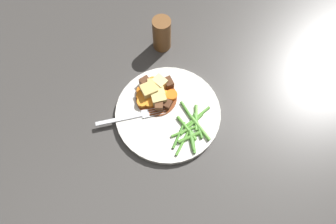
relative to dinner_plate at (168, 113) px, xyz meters
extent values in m
plane|color=#423F3D|center=(0.00, 0.00, -0.01)|extent=(3.00, 3.00, 0.00)
cylinder|color=white|center=(0.00, 0.00, 0.00)|extent=(0.26, 0.26, 0.02)
cylinder|color=brown|center=(0.05, 0.00, 0.01)|extent=(0.10, 0.10, 0.00)
cylinder|color=orange|center=(0.08, 0.02, 0.01)|extent=(0.04, 0.04, 0.01)
cylinder|color=orange|center=(0.09, -0.02, 0.01)|extent=(0.04, 0.04, 0.01)
cylinder|color=orange|center=(0.05, 0.02, 0.01)|extent=(0.04, 0.04, 0.01)
cylinder|color=orange|center=(0.06, 0.04, 0.02)|extent=(0.04, 0.04, 0.01)
cylinder|color=orange|center=(0.04, -0.02, 0.01)|extent=(0.04, 0.04, 0.01)
cylinder|color=orange|center=(0.03, -0.03, 0.02)|extent=(0.04, 0.04, 0.01)
cylinder|color=orange|center=(0.07, 0.03, 0.01)|extent=(0.04, 0.04, 0.01)
cube|color=#E5CC7A|center=(0.06, -0.01, 0.02)|extent=(0.04, 0.04, 0.03)
cube|color=#DBBC6B|center=(0.07, -0.01, 0.02)|extent=(0.04, 0.04, 0.03)
cube|color=#EAD68C|center=(0.07, -0.03, 0.02)|extent=(0.04, 0.03, 0.03)
cube|color=#E5CC7A|center=(0.04, 0.00, 0.02)|extent=(0.04, 0.04, 0.03)
cube|color=#DBBC6B|center=(0.07, 0.01, 0.02)|extent=(0.04, 0.04, 0.03)
cube|color=#4C2B19|center=(0.01, -0.01, 0.02)|extent=(0.03, 0.03, 0.02)
cube|color=#4C2B19|center=(0.06, -0.05, 0.02)|extent=(0.03, 0.02, 0.02)
cube|color=brown|center=(0.03, 0.01, 0.02)|extent=(0.04, 0.03, 0.02)
cube|color=#56331E|center=(0.10, 0.00, 0.02)|extent=(0.03, 0.03, 0.02)
cylinder|color=#599E38|center=(-0.07, 0.00, 0.01)|extent=(0.02, 0.07, 0.01)
cylinder|color=#4C8E33|center=(-0.03, -0.04, 0.01)|extent=(0.07, 0.02, 0.01)
cylinder|color=#4C8E33|center=(-0.09, 0.00, 0.01)|extent=(0.05, 0.03, 0.01)
cylinder|color=#66AD42|center=(-0.08, -0.04, 0.01)|extent=(0.07, 0.01, 0.01)
cylinder|color=#599E38|center=(-0.09, 0.00, 0.01)|extent=(0.02, 0.06, 0.01)
cylinder|color=#599E38|center=(-0.06, -0.03, 0.01)|extent=(0.02, 0.08, 0.01)
cylinder|color=#4C8E33|center=(-0.10, 0.00, 0.01)|extent=(0.05, 0.04, 0.01)
cylinder|color=#599E38|center=(-0.09, 0.02, 0.01)|extent=(0.03, 0.06, 0.01)
cylinder|color=#599E38|center=(-0.05, -0.05, 0.01)|extent=(0.01, 0.08, 0.01)
cylinder|color=#4C8E33|center=(-0.07, -0.04, 0.01)|extent=(0.06, 0.03, 0.01)
cylinder|color=#66AD42|center=(-0.05, -0.05, 0.01)|extent=(0.06, 0.05, 0.01)
cylinder|color=#599E38|center=(-0.06, -0.01, 0.01)|extent=(0.07, 0.01, 0.01)
cylinder|color=#4C8E33|center=(-0.07, 0.02, 0.01)|extent=(0.04, 0.07, 0.01)
cube|color=silver|center=(0.06, 0.11, 0.01)|extent=(0.06, 0.11, 0.00)
cube|color=silver|center=(0.03, 0.05, 0.01)|extent=(0.03, 0.03, 0.00)
cylinder|color=silver|center=(0.01, 0.02, 0.01)|extent=(0.02, 0.04, 0.00)
cylinder|color=silver|center=(0.01, 0.02, 0.01)|extent=(0.02, 0.04, 0.00)
cylinder|color=silver|center=(0.02, 0.02, 0.01)|extent=(0.02, 0.04, 0.00)
cylinder|color=silver|center=(0.03, 0.02, 0.01)|extent=(0.02, 0.04, 0.00)
cylinder|color=brown|center=(0.18, -0.11, 0.04)|extent=(0.05, 0.05, 0.10)
camera|label=1|loc=(-0.27, 0.20, 0.75)|focal=35.02mm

